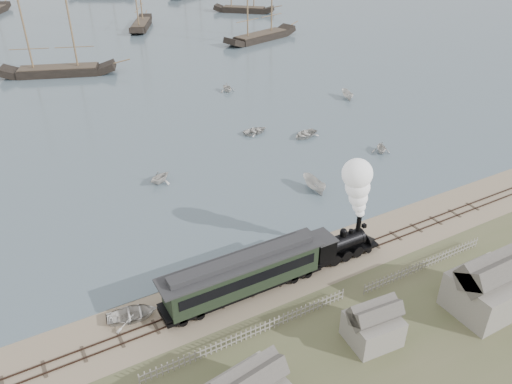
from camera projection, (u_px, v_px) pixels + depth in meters
ground at (275, 266)px, 49.24m from camera, size 600.00×600.00×0.00m
rail_track at (286, 277)px, 47.72m from camera, size 120.00×1.80×0.16m
picket_fence_west at (251, 338)px, 41.26m from camera, size 19.00×0.10×1.20m
picket_fence_east at (423, 269)px, 48.87m from camera, size 15.00×0.10×1.20m
shed_mid at (371, 340)px, 41.08m from camera, size 4.00×3.50×3.60m
shed_right at (482, 308)px, 44.20m from camera, size 6.00×5.00×5.10m
locomotive at (354, 215)px, 48.57m from camera, size 8.15×3.04×10.16m
passenger_coach at (243, 274)px, 44.60m from camera, size 15.61×3.01×3.79m
beached_dinghy at (132, 314)px, 42.94m from camera, size 3.85×4.86×0.91m
rowboat_1 at (160, 177)px, 63.03m from camera, size 3.91×4.11×1.70m
rowboat_2 at (314, 184)px, 61.47m from camera, size 4.15×1.67×1.59m
rowboat_3 at (255, 131)px, 76.50m from camera, size 3.07×4.15×0.83m
rowboat_4 at (381, 147)px, 70.54m from camera, size 3.87×3.75×1.56m
rowboat_5 at (347, 95)px, 89.49m from camera, size 3.87×2.22×1.41m
rowboat_7 at (227, 87)px, 92.59m from camera, size 3.16×2.73×1.66m
rowboat_8 at (305, 134)px, 75.32m from camera, size 4.14×5.00×0.90m
schooner_2 at (49, 24)px, 96.54m from camera, size 22.86×12.37×20.00m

